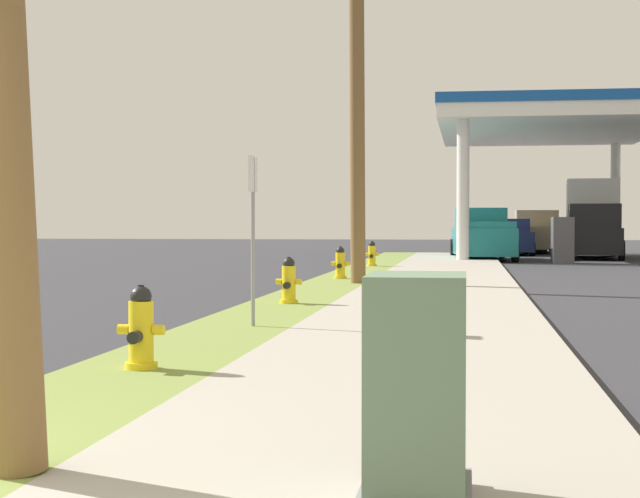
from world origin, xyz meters
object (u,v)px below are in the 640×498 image
object	(u,v)px
fire_hydrant_nearest	(141,332)
utility_pole_midground	(357,54)
fire_hydrant_fourth	(372,255)
truck_teal_on_apron	(482,236)
car_navy_by_near_pump	(509,238)
utility_cabinet	(417,397)
truck_tan_at_far_bay	(535,233)
fire_hydrant_third	(340,264)
truck_black_at_forecourt	(592,221)
street_sign_post	(253,205)
fire_hydrant_second	(289,283)

from	to	relation	value
fire_hydrant_nearest	utility_pole_midground	xyz separation A→B (m)	(0.52, 12.83, 4.55)
fire_hydrant_fourth	truck_teal_on_apron	xyz separation A→B (m)	(3.37, 8.53, 0.47)
utility_pole_midground	car_navy_by_near_pump	size ratio (longest dim) A/B	2.10
utility_pole_midground	utility_cabinet	xyz separation A→B (m)	(2.11, -16.75, -4.39)
fire_hydrant_fourth	truck_tan_at_far_bay	xyz separation A→B (m)	(5.93, 18.24, 0.47)
fire_hydrant_fourth	car_navy_by_near_pump	bearing A→B (deg)	72.98
utility_cabinet	fire_hydrant_third	bearing A→B (deg)	98.24
fire_hydrant_nearest	fire_hydrant_third	size ratio (longest dim) A/B	1.00
fire_hydrant_fourth	truck_black_at_forecourt	world-z (taller)	truck_black_at_forecourt
fire_hydrant_third	street_sign_post	world-z (taller)	street_sign_post
fire_hydrant_second	truck_black_at_forecourt	distance (m)	26.63
utility_cabinet	truck_teal_on_apron	world-z (taller)	truck_teal_on_apron
street_sign_post	truck_black_at_forecourt	bearing A→B (deg)	75.41
utility_pole_midground	truck_tan_at_far_bay	xyz separation A→B (m)	(5.45, 26.83, -4.08)
fire_hydrant_nearest	utility_cabinet	distance (m)	4.72
fire_hydrant_nearest	fire_hydrant_fourth	xyz separation A→B (m)	(0.04, 21.43, 0.00)
truck_black_at_forecourt	truck_tan_at_far_bay	world-z (taller)	truck_black_at_forecourt
truck_tan_at_far_bay	fire_hydrant_nearest	bearing A→B (deg)	-98.55
utility_cabinet	car_navy_by_near_pump	size ratio (longest dim) A/B	0.23
fire_hydrant_nearest	street_sign_post	distance (m)	3.96
utility_cabinet	car_navy_by_near_pump	world-z (taller)	car_navy_by_near_pump
utility_pole_midground	truck_tan_at_far_bay	bearing A→B (deg)	78.53
utility_cabinet	fire_hydrant_nearest	bearing A→B (deg)	123.85
truck_teal_on_apron	truck_tan_at_far_bay	distance (m)	10.04
utility_cabinet	fire_hydrant_second	bearing A→B (deg)	103.01
street_sign_post	fire_hydrant_fourth	bearing A→B (deg)	90.54
fire_hydrant_fourth	truck_tan_at_far_bay	world-z (taller)	truck_tan_at_far_bay
fire_hydrant_second	truck_tan_at_far_bay	size ratio (longest dim) A/B	0.14
street_sign_post	fire_hydrant_third	bearing A→B (deg)	91.36
fire_hydrant_third	truck_teal_on_apron	xyz separation A→B (m)	(3.46, 15.38, 0.47)
fire_hydrant_second	street_sign_post	size ratio (longest dim) A/B	0.35
truck_tan_at_far_bay	truck_black_at_forecourt	bearing A→B (deg)	-75.36
fire_hydrant_second	fire_hydrant_third	xyz separation A→B (m)	(-0.08, 7.24, 0.00)
fire_hydrant_second	truck_teal_on_apron	size ratio (longest dim) A/B	0.13
utility_cabinet	street_sign_post	world-z (taller)	street_sign_post
utility_pole_midground	truck_tan_at_far_bay	world-z (taller)	utility_pole_midground
fire_hydrant_nearest	utility_pole_midground	world-z (taller)	utility_pole_midground
fire_hydrant_third	car_navy_by_near_pump	size ratio (longest dim) A/B	0.16
fire_hydrant_fourth	car_navy_by_near_pump	xyz separation A→B (m)	(4.61, 15.07, 0.28)
fire_hydrant_third	truck_teal_on_apron	world-z (taller)	truck_teal_on_apron
fire_hydrant_second	truck_teal_on_apron	world-z (taller)	truck_teal_on_apron
fire_hydrant_third	truck_tan_at_far_bay	world-z (taller)	truck_tan_at_far_bay
car_navy_by_near_pump	truck_teal_on_apron	bearing A→B (deg)	-100.79
fire_hydrant_fourth	truck_teal_on_apron	bearing A→B (deg)	68.46
fire_hydrant_second	utility_cabinet	bearing A→B (deg)	-76.99
utility_pole_midground	street_sign_post	distance (m)	9.66
fire_hydrant_third	fire_hydrant_fourth	bearing A→B (deg)	89.25
fire_hydrant_second	truck_black_at_forecourt	world-z (taller)	truck_black_at_forecourt
fire_hydrant_third	fire_hydrant_nearest	bearing A→B (deg)	-89.80
truck_teal_on_apron	fire_hydrant_third	bearing A→B (deg)	-102.67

